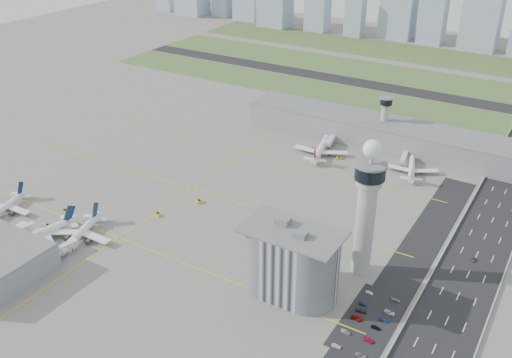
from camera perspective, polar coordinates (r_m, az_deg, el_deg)
The scene contains 56 objects.
ground at distance 288.75m, azimuth -3.63°, elevation -5.40°, with size 1000.00×1000.00×0.00m, color gray.
grass_strip_0 at distance 478.10m, azimuth 9.94°, elevation 8.05°, with size 480.00×50.00×0.08m, color #496B33.
grass_strip_1 at distance 545.41m, azimuth 13.00°, elevation 10.21°, with size 480.00×60.00×0.08m, color #4B6D33.
grass_strip_2 at distance 619.16m, azimuth 15.55°, elevation 11.97°, with size 480.00×70.00×0.08m, color #395327.
runway at distance 511.03m, azimuth 11.55°, elevation 9.19°, with size 480.00×22.00×0.10m, color black.
highway at distance 253.24m, azimuth 18.89°, elevation -12.52°, with size 28.00×500.00×0.10m, color black.
barrier_left at distance 254.72m, azimuth 15.83°, elevation -11.56°, with size 0.60×500.00×1.20m, color #9E9E99.
barrier_right at distance 251.83m, azimuth 22.04°, elevation -13.27°, with size 0.60×500.00×1.20m, color #9E9E99.
landside_road at distance 249.45m, azimuth 12.67°, elevation -12.23°, with size 18.00×260.00×0.08m, color black.
parking_lot at distance 241.03m, azimuth 11.21°, elevation -13.70°, with size 20.00×44.00×0.10m, color black.
taxiway_line_h_0 at distance 292.16m, azimuth -13.52°, elevation -5.78°, with size 260.00×0.60×0.01m, color yellow.
taxiway_line_h_1 at distance 330.11m, azimuth -6.40°, elevation -0.97°, with size 260.00×0.60×0.01m, color yellow.
taxiway_line_h_2 at distance 373.88m, azimuth -0.85°, elevation 2.79°, with size 260.00×0.60×0.01m, color yellow.
taxiway_line_v at distance 330.11m, azimuth -6.40°, elevation -0.97°, with size 0.60×260.00×0.01m, color yellow.
control_tower at distance 248.31m, azimuth 11.03°, elevation -2.39°, with size 14.00×14.00×64.50m.
secondary_tower at distance 389.59m, azimuth 12.74°, elevation 6.15°, with size 8.60×8.60×31.90m.
admin_building at distance 242.18m, azimuth 3.53°, elevation -8.28°, with size 42.00×24.00×33.50m.
terminal_pier at distance 389.12m, azimuth 13.86°, elevation 4.26°, with size 210.00×32.00×15.80m.
airplane_near_a at distance 330.28m, azimuth -24.00°, elevation -2.38°, with size 36.77×31.25×10.30m, color white, non-canonical shape.
airplane_near_b at distance 298.68m, azimuth -21.26°, elevation -4.87°, with size 43.12×36.65×12.07m, color white, non-canonical shape.
airplane_near_c at distance 292.34m, azimuth -17.43°, elevation -5.01°, with size 40.49×34.42×11.34m, color white, non-canonical shape.
airplane_far_a at distance 370.73m, azimuth 6.52°, elevation 3.38°, with size 42.10×35.78×11.79m, color white, non-canonical shape.
airplane_far_b at distance 357.62m, azimuth 15.35°, elevation 1.47°, with size 37.92×32.23×10.62m, color white, non-canonical shape.
jet_bridge_near_1 at distance 304.17m, azimuth -23.52°, elevation -5.43°, with size 14.00×3.00×5.70m, color silver, non-canonical shape.
jet_bridge_near_2 at distance 282.79m, azimuth -19.84°, elevation -7.32°, with size 14.00×3.00×5.70m, color silver, non-canonical shape.
jet_bridge_far_0 at distance 388.97m, azimuth 7.72°, elevation 4.01°, with size 14.00×3.00×5.70m, color silver, non-canonical shape.
jet_bridge_far_1 at distance 374.02m, azimuth 14.70°, elevation 2.32°, with size 14.00×3.00×5.70m, color silver, non-canonical shape.
tug_0 at distance 311.45m, azimuth -20.12°, elevation -4.38°, with size 1.96×2.85×1.66m, color yellow, non-canonical shape.
tug_1 at distance 321.22m, azimuth -18.55°, elevation -3.04°, with size 2.30×3.34×1.94m, color #ECB000, non-canonical shape.
tug_2 at distance 306.26m, azimuth -9.80°, elevation -3.47°, with size 2.28×3.31×1.92m, color yellow, non-canonical shape.
tug_3 at distance 315.00m, azimuth -5.70°, elevation -2.23°, with size 2.29×3.33×1.93m, color yellow, non-canonical shape.
tug_4 at distance 366.52m, azimuth 8.32°, elevation 2.12°, with size 2.30×3.34×1.94m, color #DD9200, non-canonical shape.
tug_5 at distance 358.13m, azimuth 15.27°, elevation 0.76°, with size 2.51×3.65×2.12m, color #FBA123, non-canonical shape.
car_lot_0 at distance 227.50m, azimuth 8.04°, elevation -16.19°, with size 1.54×3.82×1.30m, color white.
car_lot_1 at distance 233.59m, azimuth 8.93°, elevation -14.86°, with size 1.37×3.92×1.29m, color slate.
car_lot_2 at distance 240.30m, azimuth 10.02°, elevation -13.53°, with size 2.18×4.72×1.31m, color #9A0A06.
car_lot_3 at distance 244.12m, azimuth 10.47°, elevation -12.81°, with size 1.85×4.54×1.32m, color #2A2B2C.
car_lot_4 at distance 247.50m, azimuth 10.61°, elevation -12.19°, with size 1.39×3.45×1.17m, color navy.
car_lot_5 at distance 253.94m, azimuth 11.26°, elevation -11.09°, with size 1.14×3.28×1.08m, color silver.
car_lot_6 at distance 225.28m, azimuth 10.44°, elevation -16.99°, with size 1.99×4.33×1.20m, color gray.
car_lot_7 at distance 231.83m, azimuth 11.22°, elevation -15.51°, with size 1.74×4.29×1.24m, color #B00C31.
car_lot_8 at distance 237.59m, azimuth 11.88°, elevation -14.32°, with size 1.52×3.78×1.29m, color black.
car_lot_9 at distance 241.53m, azimuth 12.66°, elevation -13.61°, with size 1.28×3.66×1.21m, color navy.
car_lot_10 at distance 245.57m, azimuth 13.21°, elevation -12.86°, with size 2.11×4.58×1.27m, color silver.
car_lot_11 at distance 252.54m, azimuth 13.78°, elevation -11.65°, with size 1.59×3.91×1.14m, color gray.
car_hw_1 at distance 286.83m, azimuth 20.92°, elevation -7.55°, with size 1.18×3.38×1.11m, color black.
car_hw_4 at distance 408.11m, azimuth 24.11°, elevation 2.56°, with size 1.48×3.68×1.25m, color #A8A8AB.
skyline_bldg_0 at distance 820.06m, azimuth -8.93°, elevation 17.24°, with size 24.05×19.24×26.50m, color #9EADC1.
skyline_bldg_2 at distance 775.05m, azimuth -3.34°, elevation 16.93°, with size 22.81×18.25×26.79m, color #9EADC1.
skyline_bldg_3 at distance 754.19m, azimuth -0.76°, elevation 17.06°, with size 32.30×25.84×36.93m, color #9EADC1.
skyline_bldg_4 at distance 714.21m, azimuth 1.94°, elevation 17.40°, with size 35.81×28.65×60.36m, color #9EADC1.
skyline_bldg_5 at distance 692.93m, azimuth 6.23°, elevation 17.22°, with size 25.49×20.39×66.89m, color #9EADC1.
skyline_bldg_6 at distance 674.84m, azimuth 9.88°, elevation 15.77°, with size 20.04×16.03×45.20m, color #9EADC1.
skyline_bldg_7 at distance 676.61m, azimuth 14.09°, elevation 16.10°, with size 35.76×28.61×61.22m, color #9EADC1.
skyline_bldg_8 at distance 658.74m, azimuth 17.46°, elevation 16.37°, with size 26.33×21.06×83.39m, color #9EADC1.
skyline_bldg_9 at distance 651.14m, azimuth 21.65°, elevation 14.63°, with size 36.96×29.57×62.11m, color #9EADC1.
Camera 1 is at (141.12, -196.77, 157.29)m, focal length 40.00 mm.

